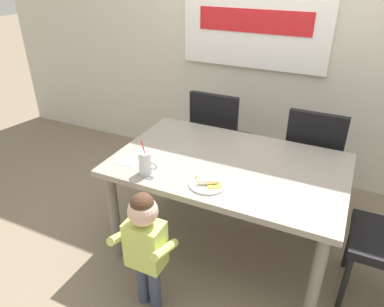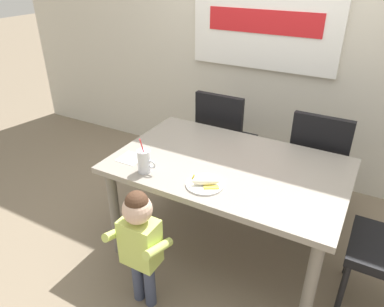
{
  "view_description": "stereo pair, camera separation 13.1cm",
  "coord_description": "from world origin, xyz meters",
  "px_view_note": "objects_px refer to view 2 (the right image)",
  "views": [
    {
      "loc": [
        0.66,
        -1.97,
        1.93
      ],
      "look_at": [
        -0.23,
        -0.1,
        0.8
      ],
      "focal_mm": 33.59,
      "sensor_mm": 36.0,
      "label": 1
    },
    {
      "loc": [
        0.78,
        -1.91,
        1.93
      ],
      "look_at": [
        -0.23,
        -0.1,
        0.8
      ],
      "focal_mm": 33.59,
      "sensor_mm": 36.0,
      "label": 2
    }
  ],
  "objects_px": {
    "paper_napkin": "(131,158)",
    "peeled_banana": "(206,182)",
    "dining_chair_right": "(318,161)",
    "toddler_standing": "(140,237)",
    "milk_cup": "(144,162)",
    "snack_plate": "(205,184)",
    "dining_chair_left": "(223,136)",
    "dining_table": "(228,175)"
  },
  "relations": [
    {
      "from": "milk_cup",
      "to": "dining_chair_left",
      "type": "bearing_deg",
      "value": 86.86
    },
    {
      "from": "milk_cup",
      "to": "peeled_banana",
      "type": "xyz_separation_m",
      "value": [
        0.42,
        0.04,
        -0.04
      ]
    },
    {
      "from": "milk_cup",
      "to": "snack_plate",
      "type": "height_order",
      "value": "milk_cup"
    },
    {
      "from": "dining_chair_left",
      "to": "paper_napkin",
      "type": "distance_m",
      "value": 1.04
    },
    {
      "from": "dining_table",
      "to": "paper_napkin",
      "type": "xyz_separation_m",
      "value": [
        -0.61,
        -0.26,
        0.09
      ]
    },
    {
      "from": "snack_plate",
      "to": "paper_napkin",
      "type": "bearing_deg",
      "value": 175.76
    },
    {
      "from": "toddler_standing",
      "to": "milk_cup",
      "type": "xyz_separation_m",
      "value": [
        -0.18,
        0.33,
        0.28
      ]
    },
    {
      "from": "dining_chair_left",
      "to": "milk_cup",
      "type": "xyz_separation_m",
      "value": [
        -0.06,
        -1.09,
        0.26
      ]
    },
    {
      "from": "dining_chair_right",
      "to": "paper_napkin",
      "type": "distance_m",
      "value": 1.45
    },
    {
      "from": "dining_table",
      "to": "toddler_standing",
      "type": "relative_size",
      "value": 1.81
    },
    {
      "from": "snack_plate",
      "to": "paper_napkin",
      "type": "height_order",
      "value": "snack_plate"
    },
    {
      "from": "paper_napkin",
      "to": "dining_chair_right",
      "type": "bearing_deg",
      "value": 41.39
    },
    {
      "from": "dining_chair_left",
      "to": "peeled_banana",
      "type": "height_order",
      "value": "dining_chair_left"
    },
    {
      "from": "toddler_standing",
      "to": "dining_table",
      "type": "bearing_deg",
      "value": 70.12
    },
    {
      "from": "dining_chair_right",
      "to": "snack_plate",
      "type": "xyz_separation_m",
      "value": [
        -0.49,
        -0.99,
        0.2
      ]
    },
    {
      "from": "toddler_standing",
      "to": "milk_cup",
      "type": "height_order",
      "value": "milk_cup"
    },
    {
      "from": "dining_chair_left",
      "to": "paper_napkin",
      "type": "bearing_deg",
      "value": 76.3
    },
    {
      "from": "dining_table",
      "to": "paper_napkin",
      "type": "bearing_deg",
      "value": -156.47
    },
    {
      "from": "dining_chair_right",
      "to": "peeled_banana",
      "type": "bearing_deg",
      "value": 64.54
    },
    {
      "from": "peeled_banana",
      "to": "dining_table",
      "type": "bearing_deg",
      "value": 88.44
    },
    {
      "from": "snack_plate",
      "to": "dining_chair_left",
      "type": "bearing_deg",
      "value": 108.33
    },
    {
      "from": "dining_table",
      "to": "toddler_standing",
      "type": "xyz_separation_m",
      "value": [
        -0.25,
        -0.68,
        -0.12
      ]
    },
    {
      "from": "dining_chair_left",
      "to": "peeled_banana",
      "type": "relative_size",
      "value": 5.49
    },
    {
      "from": "dining_chair_right",
      "to": "peeled_banana",
      "type": "relative_size",
      "value": 5.49
    },
    {
      "from": "milk_cup",
      "to": "paper_napkin",
      "type": "height_order",
      "value": "milk_cup"
    },
    {
      "from": "dining_chair_right",
      "to": "milk_cup",
      "type": "relative_size",
      "value": 3.85
    },
    {
      "from": "dining_table",
      "to": "dining_chair_right",
      "type": "relative_size",
      "value": 1.58
    },
    {
      "from": "dining_table",
      "to": "milk_cup",
      "type": "bearing_deg",
      "value": -140.17
    },
    {
      "from": "paper_napkin",
      "to": "peeled_banana",
      "type": "bearing_deg",
      "value": -4.85
    },
    {
      "from": "dining_chair_right",
      "to": "milk_cup",
      "type": "height_order",
      "value": "milk_cup"
    },
    {
      "from": "milk_cup",
      "to": "peeled_banana",
      "type": "distance_m",
      "value": 0.42
    },
    {
      "from": "milk_cup",
      "to": "peeled_banana",
      "type": "bearing_deg",
      "value": 5.33
    },
    {
      "from": "paper_napkin",
      "to": "snack_plate",
      "type": "bearing_deg",
      "value": -4.24
    },
    {
      "from": "peeled_banana",
      "to": "toddler_standing",
      "type": "bearing_deg",
      "value": -123.09
    },
    {
      "from": "peeled_banana",
      "to": "dining_chair_right",
      "type": "bearing_deg",
      "value": 64.54
    },
    {
      "from": "peeled_banana",
      "to": "paper_napkin",
      "type": "xyz_separation_m",
      "value": [
        -0.6,
        0.05,
        -0.03
      ]
    },
    {
      "from": "dining_table",
      "to": "dining_chair_right",
      "type": "bearing_deg",
      "value": 55.64
    },
    {
      "from": "milk_cup",
      "to": "paper_napkin",
      "type": "bearing_deg",
      "value": 153.86
    },
    {
      "from": "dining_chair_right",
      "to": "paper_napkin",
      "type": "height_order",
      "value": "dining_chair_right"
    },
    {
      "from": "dining_chair_left",
      "to": "toddler_standing",
      "type": "height_order",
      "value": "dining_chair_left"
    },
    {
      "from": "dining_chair_right",
      "to": "paper_napkin",
      "type": "xyz_separation_m",
      "value": [
        -1.08,
        -0.95,
        0.2
      ]
    },
    {
      "from": "toddler_standing",
      "to": "milk_cup",
      "type": "relative_size",
      "value": 3.36
    }
  ]
}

